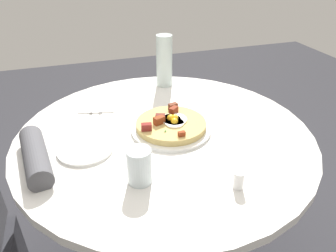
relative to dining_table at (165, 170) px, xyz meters
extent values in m
cylinder|color=silver|center=(0.00, 0.00, 0.16)|extent=(1.02, 1.02, 0.03)
cylinder|color=#333338|center=(0.00, 0.00, -0.21)|extent=(0.12, 0.12, 0.71)
cylinder|color=#4C4C51|center=(0.06, -0.42, 0.21)|extent=(0.27, 0.11, 0.07)
cylinder|color=white|center=(0.00, 0.02, 0.18)|extent=(0.28, 0.28, 0.01)
cylinder|color=tan|center=(0.00, 0.02, 0.20)|extent=(0.24, 0.24, 0.02)
cylinder|color=white|center=(-0.01, 0.03, 0.21)|extent=(0.07, 0.07, 0.01)
sphere|color=yellow|center=(-0.01, 0.03, 0.22)|extent=(0.03, 0.03, 0.03)
cylinder|color=white|center=(-0.01, 0.04, 0.21)|extent=(0.09, 0.09, 0.01)
sphere|color=yellow|center=(-0.01, 0.04, 0.22)|extent=(0.03, 0.03, 0.03)
cylinder|color=white|center=(0.02, 0.03, 0.21)|extent=(0.07, 0.07, 0.01)
sphere|color=yellow|center=(0.02, 0.03, 0.22)|extent=(0.02, 0.02, 0.02)
cube|color=maroon|center=(0.10, 0.03, 0.22)|extent=(0.01, 0.02, 0.02)
cube|color=brown|center=(-0.09, 0.06, 0.22)|extent=(0.03, 0.04, 0.02)
cube|color=maroon|center=(-0.06, 0.05, 0.22)|extent=(0.04, 0.04, 0.02)
cube|color=maroon|center=(-0.02, -0.01, 0.22)|extent=(0.03, 0.04, 0.02)
cube|color=maroon|center=(0.03, -0.07, 0.22)|extent=(0.03, 0.04, 0.02)
cube|color=maroon|center=(0.00, -0.02, 0.22)|extent=(0.03, 0.04, 0.03)
cube|color=#387F2D|center=(-0.03, 0.05, 0.21)|extent=(0.01, 0.01, 0.00)
cube|color=#387F2D|center=(0.06, -0.02, 0.21)|extent=(0.01, 0.01, 0.00)
cube|color=#387F2D|center=(-0.09, 0.06, 0.21)|extent=(0.01, 0.01, 0.00)
cube|color=#387F2D|center=(-0.05, 0.04, 0.21)|extent=(0.00, 0.01, 0.00)
cylinder|color=white|center=(0.03, -0.27, 0.18)|extent=(0.18, 0.18, 0.01)
cube|color=white|center=(-0.29, -0.20, 0.18)|extent=(0.20, 0.17, 0.00)
cube|color=silver|center=(-0.29, -0.18, 0.18)|extent=(0.18, 0.05, 0.00)
cube|color=silver|center=(-0.29, -0.21, 0.18)|extent=(0.18, 0.05, 0.00)
cylinder|color=silver|center=(0.23, -0.14, 0.23)|extent=(0.07, 0.07, 0.10)
cylinder|color=silver|center=(-0.39, 0.12, 0.29)|extent=(0.07, 0.07, 0.23)
cylinder|color=white|center=(0.34, 0.10, 0.20)|extent=(0.03, 0.03, 0.05)
camera|label=1|loc=(0.89, -0.27, 0.75)|focal=33.49mm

